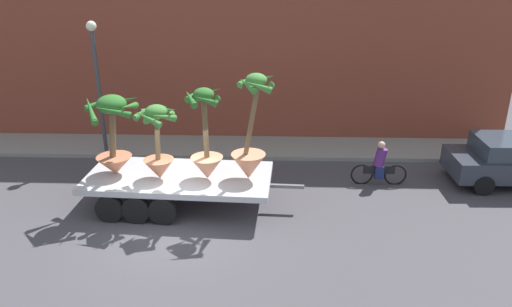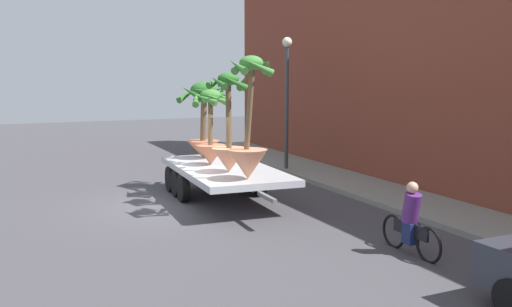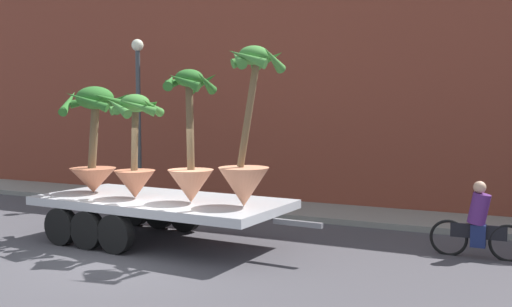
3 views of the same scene
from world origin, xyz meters
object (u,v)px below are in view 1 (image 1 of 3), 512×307
object	(u,v)px
flatbed_trailer	(171,181)
street_lamp	(97,71)
potted_palm_rear	(251,144)
cyclist	(379,166)
potted_palm_extra	(206,146)
potted_palm_front	(113,136)
potted_palm_middle	(158,144)

from	to	relation	value
flatbed_trailer	street_lamp	size ratio (longest dim) A/B	1.36
potted_palm_rear	cyclist	distance (m)	4.73
potted_palm_extra	cyclist	world-z (taller)	potted_palm_extra
potted_palm_front	potted_palm_extra	size ratio (longest dim) A/B	0.89
potted_palm_middle	potted_palm_front	world-z (taller)	potted_palm_front
potted_palm_front	potted_palm_rear	bearing A→B (deg)	-2.61
potted_palm_extra	street_lamp	size ratio (longest dim) A/B	0.57
street_lamp	potted_palm_middle	bearing A→B (deg)	-53.47
street_lamp	flatbed_trailer	bearing A→B (deg)	-49.45
potted_palm_rear	potted_palm_front	bearing A→B (deg)	177.39
potted_palm_rear	potted_palm_extra	xyz separation A→B (m)	(-1.28, -0.04, -0.05)
potted_palm_front	cyclist	world-z (taller)	potted_palm_front
potted_palm_extra	potted_palm_front	bearing A→B (deg)	175.37
potted_palm_middle	cyclist	bearing A→B (deg)	15.42
potted_palm_rear	street_lamp	world-z (taller)	street_lamp
potted_palm_front	cyclist	xyz separation A→B (m)	(8.16, 1.62, -1.51)
street_lamp	potted_palm_front	bearing A→B (deg)	-66.64
potted_palm_middle	street_lamp	bearing A→B (deg)	126.53
flatbed_trailer	street_lamp	world-z (taller)	street_lamp
cyclist	potted_palm_rear	bearing A→B (deg)	-156.46
potted_palm_front	potted_palm_extra	bearing A→B (deg)	-4.63
potted_palm_front	potted_palm_middle	bearing A→B (deg)	-10.55
cyclist	street_lamp	size ratio (longest dim) A/B	0.38
flatbed_trailer	potted_palm_extra	world-z (taller)	potted_palm_extra
potted_palm_extra	street_lamp	distance (m)	6.07
potted_palm_rear	potted_palm_middle	xyz separation A→B (m)	(-2.66, -0.07, -0.01)
potted_palm_rear	potted_palm_middle	bearing A→B (deg)	-178.47
potted_palm_middle	cyclist	xyz separation A→B (m)	(6.80, 1.88, -1.38)
potted_palm_rear	potted_palm_middle	distance (m)	2.66
flatbed_trailer	cyclist	xyz separation A→B (m)	(6.54, 1.63, -0.10)
potted_palm_rear	street_lamp	bearing A→B (deg)	144.87
flatbed_trailer	potted_palm_middle	bearing A→B (deg)	-136.51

